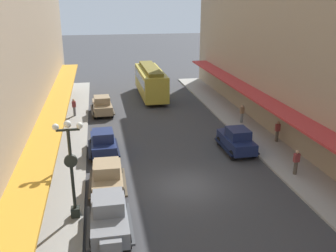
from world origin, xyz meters
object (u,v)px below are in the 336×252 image
pedestrian_0 (296,162)px  pedestrian_3 (277,131)px  parked_car_1 (107,175)px  streetcar (151,81)px  pedestrian_1 (242,113)px  parked_car_2 (237,139)px  parked_car_0 (102,105)px  lamp_post_with_clock (71,166)px  fire_hydrant (245,134)px  parked_car_3 (103,142)px  pedestrian_2 (74,107)px  parked_car_4 (109,215)px

pedestrian_0 → pedestrian_3: size_ratio=1.00×
parked_car_1 → streetcar: (5.65, 21.06, 0.96)m
pedestrian_1 → streetcar: bearing=120.7°
pedestrian_1 → pedestrian_3: (0.97, -4.89, 0.00)m
pedestrian_1 → pedestrian_3: bearing=-78.8°
parked_car_1 → parked_car_2: size_ratio=1.00×
parked_car_0 → pedestrian_3: 16.68m
lamp_post_with_clock → pedestrian_1: size_ratio=3.15×
parked_car_2 → pedestrian_1: 6.50m
parked_car_1 → parked_car_2: 10.33m
pedestrian_1 → parked_car_0: bearing=156.4°
lamp_post_with_clock → fire_hydrant: lamp_post_with_clock is taller
streetcar → parked_car_2: bearing=-77.2°
pedestrian_0 → pedestrian_3: (1.48, 5.53, 0.00)m
parked_car_0 → parked_car_3: size_ratio=1.01×
parked_car_2 → pedestrian_0: 5.05m
pedestrian_3 → lamp_post_with_clock: bearing=-152.3°
pedestrian_2 → parked_car_4: bearing=-82.5°
lamp_post_with_clock → fire_hydrant: bearing=34.7°
parked_car_0 → parked_car_3: 9.85m
pedestrian_2 → pedestrian_3: (15.78, -9.77, 0.00)m
lamp_post_with_clock → pedestrian_3: 16.98m
parked_car_4 → streetcar: bearing=77.3°
pedestrian_1 → parked_car_3: bearing=-160.0°
streetcar → parked_car_1: bearing=-105.0°
parked_car_3 → lamp_post_with_clock: bearing=-101.1°
parked_car_1 → parked_car_3: size_ratio=1.00×
parked_car_2 → pedestrian_1: parked_car_2 is taller
parked_car_4 → streetcar: size_ratio=0.44×
parked_car_2 → streetcar: streetcar is taller
streetcar → pedestrian_3: bearing=-64.7°
parked_car_2 → fire_hydrant: bearing=52.8°
parked_car_1 → pedestrian_3: (13.21, 5.07, 0.05)m
parked_car_1 → parked_car_3: same height
streetcar → parked_car_4: bearing=-102.7°
parked_car_2 → parked_car_4: 12.67m
streetcar → pedestrian_0: streetcar is taller
parked_car_0 → pedestrian_1: parked_car_0 is taller
parked_car_3 → parked_car_4: bearing=-89.8°
parked_car_3 → pedestrian_2: 9.70m
parked_car_1 → parked_car_3: 5.46m
pedestrian_2 → parked_car_3: bearing=-75.3°
parked_car_0 → pedestrian_2: bearing=-169.9°
parked_car_2 → parked_car_4: size_ratio=1.00×
parked_car_2 → fire_hydrant: (1.53, 2.01, -0.38)m
parked_car_1 → pedestrian_1: bearing=39.1°
pedestrian_1 → lamp_post_with_clock: bearing=-137.7°
pedestrian_2 → pedestrian_1: bearing=-18.2°
parked_car_0 → pedestrian_1: bearing=-23.6°
pedestrian_2 → parked_car_1: bearing=-80.2°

